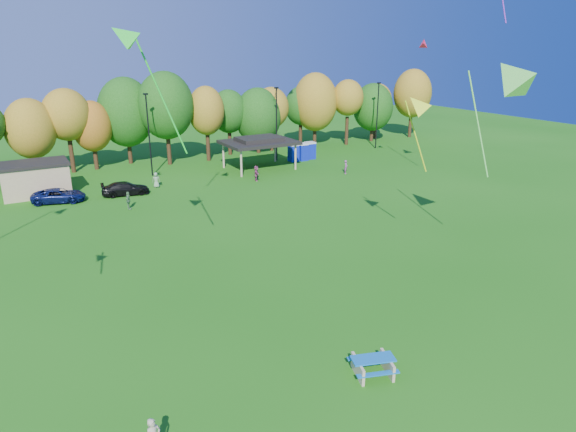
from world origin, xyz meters
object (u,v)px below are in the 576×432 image
picnic_table (373,365)px  porta_potties (302,152)px  car_c (59,196)px  car_d (125,188)px

picnic_table → porta_potties: bearing=80.9°
car_c → picnic_table: bearing=-149.7°
picnic_table → car_c: bearing=122.2°
porta_potties → picnic_table: 44.73m
car_c → car_d: bearing=-79.3°
porta_potties → car_c: (-29.30, -4.31, -0.44)m
porta_potties → picnic_table: (-20.51, -39.75, -0.61)m
porta_potties → car_d: bearing=-168.1°
porta_potties → picnic_table: bearing=-117.3°
picnic_table → car_d: (-2.79, 34.84, 0.16)m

